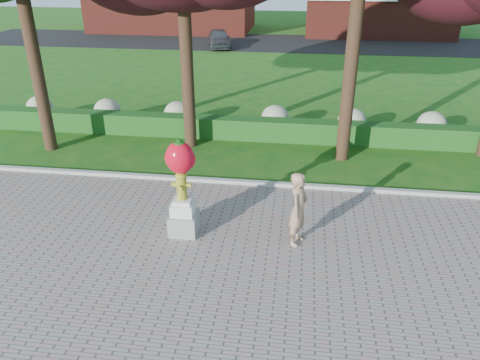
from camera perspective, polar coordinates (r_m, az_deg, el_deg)
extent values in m
plane|color=#145315|center=(11.98, -3.15, -6.92)|extent=(100.00, 100.00, 0.00)
cube|color=gray|center=(8.97, -8.14, -20.73)|extent=(40.00, 14.00, 0.04)
cube|color=#ADADA5|center=(14.51, -1.00, -0.26)|extent=(40.00, 0.18, 0.15)
cube|color=#144616|center=(18.03, 0.90, 6.29)|extent=(24.00, 0.70, 0.80)
ellipsoid|color=tan|center=(21.79, -23.22, 8.12)|extent=(1.10, 1.10, 0.99)
ellipsoid|color=tan|center=(20.44, -15.87, 8.16)|extent=(1.10, 1.10, 0.99)
ellipsoid|color=tan|center=(19.47, -7.63, 8.05)|extent=(1.10, 1.10, 0.99)
ellipsoid|color=tan|center=(18.84, 4.31, 7.59)|extent=(1.10, 1.10, 0.99)
ellipsoid|color=tan|center=(18.93, 13.48, 7.02)|extent=(1.10, 1.10, 0.99)
ellipsoid|color=tan|center=(19.47, 22.32, 6.30)|extent=(1.10, 1.10, 0.99)
cube|color=black|center=(38.45, 4.80, 16.33)|extent=(50.00, 8.00, 0.02)
cylinder|color=black|center=(17.64, -23.83, 13.68)|extent=(0.44, 0.44, 6.72)
cylinder|color=black|center=(16.70, -6.51, 14.08)|extent=(0.44, 0.44, 6.16)
cylinder|color=black|center=(15.69, 13.54, 14.86)|extent=(0.44, 0.44, 7.28)
cube|color=gray|center=(12.01, -6.84, -5.21)|extent=(0.70, 0.70, 0.56)
cube|color=silver|center=(11.79, -6.95, -3.40)|extent=(0.57, 0.57, 0.31)
cube|color=silver|center=(11.68, -7.01, -2.50)|extent=(0.45, 0.45, 0.11)
cylinder|color=olive|center=(11.51, -7.11, -0.89)|extent=(0.25, 0.25, 0.62)
ellipsoid|color=olive|center=(11.38, -7.20, 0.51)|extent=(0.29, 0.29, 0.20)
cylinder|color=olive|center=(11.53, -7.99, -0.54)|extent=(0.13, 0.12, 0.12)
cylinder|color=olive|center=(11.44, -6.26, -0.65)|extent=(0.13, 0.12, 0.12)
cylinder|color=olive|center=(11.34, -7.33, -0.97)|extent=(0.13, 0.13, 0.13)
cylinder|color=olive|center=(11.34, -7.22, 0.92)|extent=(0.09, 0.09, 0.06)
ellipsoid|color=red|center=(11.18, -7.33, 2.73)|extent=(0.70, 0.63, 0.81)
ellipsoid|color=red|center=(11.24, -8.32, 2.67)|extent=(0.34, 0.34, 0.52)
ellipsoid|color=red|center=(11.14, -6.32, 2.57)|extent=(0.34, 0.34, 0.52)
cylinder|color=#125213|center=(11.03, -7.45, 4.64)|extent=(0.11, 0.11, 0.13)
ellipsoid|color=#125213|center=(11.04, -7.44, 4.48)|extent=(0.27, 0.27, 0.09)
imported|color=tan|center=(11.29, 7.15, -3.53)|extent=(0.64, 0.79, 1.88)
imported|color=#3C4044|center=(36.30, -2.57, 16.87)|extent=(2.42, 4.09, 1.31)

